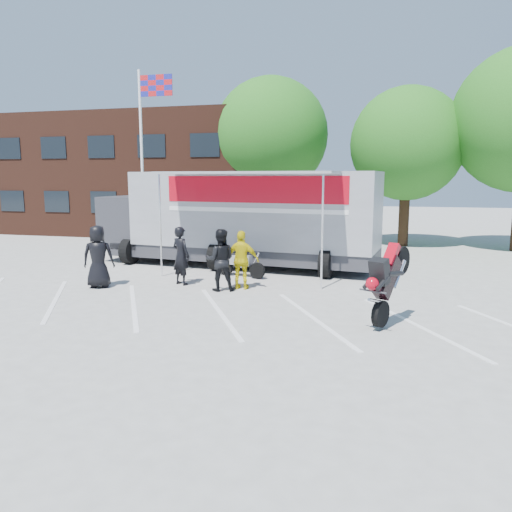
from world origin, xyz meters
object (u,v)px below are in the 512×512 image
at_px(parked_motorcycle, 241,277).
at_px(spectator_leather_a, 98,257).
at_px(flagpole, 147,139).
at_px(spectator_hivis, 242,260).
at_px(tree_mid, 407,144).
at_px(transporter_truck, 241,266).
at_px(stunt_bike_rider, 394,323).
at_px(spectator_leather_c, 220,260).
at_px(spectator_leather_b, 181,256).
at_px(tree_left, 271,136).

bearing_deg(parked_motorcycle, spectator_leather_a, 141.54).
relative_size(flagpole, spectator_hivis, 4.49).
distance_m(tree_mid, transporter_truck, 10.95).
height_order(stunt_bike_rider, spectator_leather_a, spectator_leather_a).
bearing_deg(spectator_leather_c, spectator_hivis, -164.60).
distance_m(flagpole, spectator_hivis, 9.87).
xyz_separation_m(flagpole, spectator_leather_b, (4.24, -6.26, -4.13)).
bearing_deg(flagpole, spectator_leather_c, -49.73).
height_order(stunt_bike_rider, spectator_leather_b, spectator_leather_b).
xyz_separation_m(parked_motorcycle, spectator_hivis, (0.55, -1.77, 0.89)).
bearing_deg(tree_mid, parked_motorcycle, -119.86).
relative_size(flagpole, spectator_leather_b, 4.33).
height_order(transporter_truck, parked_motorcycle, transporter_truck).
distance_m(flagpole, tree_left, 7.37).
xyz_separation_m(flagpole, parked_motorcycle, (5.73, -4.61, -5.05)).
bearing_deg(spectator_leather_b, flagpole, -31.64).
height_order(stunt_bike_rider, spectator_leather_c, spectator_leather_c).
xyz_separation_m(transporter_truck, stunt_bike_rider, (5.60, -6.32, 0.00)).
relative_size(transporter_truck, spectator_leather_a, 5.81).
bearing_deg(parked_motorcycle, spectator_leather_b, 153.99).
distance_m(tree_left, spectator_leather_c, 13.64).
bearing_deg(spectator_leather_c, tree_mid, -132.03).
relative_size(flagpole, spectator_leather_c, 4.31).
height_order(tree_left, spectator_leather_c, tree_left).
distance_m(flagpole, tree_mid, 12.31).
relative_size(transporter_truck, spectator_hivis, 6.29).
bearing_deg(spectator_leather_b, stunt_bike_rider, -178.15).
distance_m(parked_motorcycle, spectator_leather_b, 2.41).
height_order(flagpole, parked_motorcycle, flagpole).
bearing_deg(tree_left, spectator_leather_a, -99.76).
distance_m(flagpole, parked_motorcycle, 8.92).
height_order(tree_mid, spectator_hivis, tree_mid).
distance_m(tree_mid, stunt_bike_rider, 14.79).
height_order(parked_motorcycle, spectator_leather_c, spectator_leather_c).
bearing_deg(transporter_truck, stunt_bike_rider, -42.30).
xyz_separation_m(stunt_bike_rider, spectator_leather_a, (-8.76, 1.63, 0.96)).
bearing_deg(spectator_leather_a, spectator_leather_c, 169.18).
relative_size(stunt_bike_rider, spectator_leather_a, 1.05).
xyz_separation_m(stunt_bike_rider, spectator_leather_c, (-5.01, 2.19, 0.93)).
distance_m(parked_motorcycle, stunt_bike_rider, 6.60).
xyz_separation_m(tree_left, spectator_leather_a, (-2.29, -13.30, -4.60)).
distance_m(parked_motorcycle, spectator_hivis, 2.06).
height_order(tree_left, stunt_bike_rider, tree_left).
bearing_deg(spectator_leather_a, stunt_bike_rider, 150.19).
relative_size(spectator_leather_a, spectator_leather_b, 1.04).
bearing_deg(spectator_leather_a, tree_left, -119.00).
xyz_separation_m(stunt_bike_rider, spectator_leather_b, (-6.48, 2.67, 0.92)).
bearing_deg(tree_mid, spectator_leather_b, -121.89).
distance_m(stunt_bike_rider, spectator_leather_c, 5.54).
relative_size(tree_left, parked_motorcycle, 4.65).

